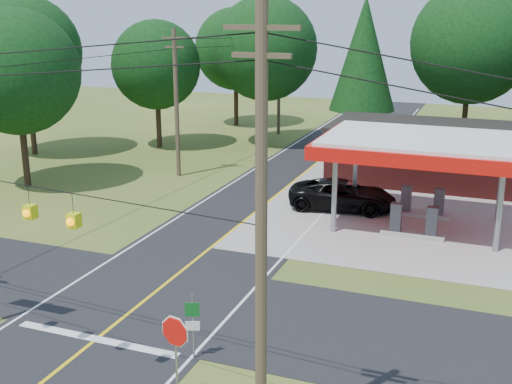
% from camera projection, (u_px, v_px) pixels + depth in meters
% --- Properties ---
extents(ground, '(120.00, 120.00, 0.00)m').
position_uv_depth(ground, '(148.00, 298.00, 25.93)').
color(ground, '#42581F').
rests_on(ground, ground).
extents(main_highway, '(8.00, 120.00, 0.02)m').
position_uv_depth(main_highway, '(148.00, 298.00, 25.93)').
color(main_highway, black).
rests_on(main_highway, ground).
extents(cross_road, '(70.00, 7.00, 0.02)m').
position_uv_depth(cross_road, '(148.00, 298.00, 25.93)').
color(cross_road, black).
rests_on(cross_road, ground).
extents(lane_center_yellow, '(0.15, 110.00, 0.00)m').
position_uv_depth(lane_center_yellow, '(148.00, 298.00, 25.93)').
color(lane_center_yellow, yellow).
rests_on(lane_center_yellow, main_highway).
extents(gas_canopy, '(10.60, 7.40, 4.88)m').
position_uv_depth(gas_canopy, '(423.00, 148.00, 33.32)').
color(gas_canopy, gray).
rests_on(gas_canopy, ground).
extents(convenience_store, '(16.40, 7.55, 3.80)m').
position_uv_depth(convenience_store, '(454.00, 155.00, 42.58)').
color(convenience_store, '#531917').
rests_on(convenience_store, ground).
extents(utility_pole_near_right, '(1.80, 0.30, 11.50)m').
position_uv_depth(utility_pole_near_right, '(261.00, 239.00, 15.42)').
color(utility_pole_near_right, '#473828').
rests_on(utility_pole_near_right, ground).
extents(utility_pole_far_left, '(1.80, 0.30, 10.00)m').
position_uv_depth(utility_pole_far_left, '(176.00, 101.00, 43.39)').
color(utility_pole_far_left, '#473828').
rests_on(utility_pole_far_left, ground).
extents(utility_pole_north, '(0.30, 0.30, 9.50)m').
position_uv_depth(utility_pole_north, '(279.00, 82.00, 58.25)').
color(utility_pole_north, '#473828').
rests_on(utility_pole_north, ground).
extents(overhead_beacons, '(17.04, 2.04, 1.03)m').
position_uv_depth(overhead_beacons, '(7.00, 185.00, 19.17)').
color(overhead_beacons, black).
rests_on(overhead_beacons, ground).
extents(treeline_backdrop, '(70.27, 51.59, 13.30)m').
position_uv_depth(treeline_backdrop, '(327.00, 64.00, 45.11)').
color(treeline_backdrop, '#332316').
rests_on(treeline_backdrop, ground).
extents(suv_car, '(6.73, 6.73, 1.70)m').
position_uv_depth(suv_car, '(342.00, 195.00, 37.16)').
color(suv_car, black).
rests_on(suv_car, ground).
extents(octagonal_stop_sign, '(0.98, 0.23, 2.90)m').
position_uv_depth(octagonal_stop_sign, '(175.00, 338.00, 18.38)').
color(octagonal_stop_sign, gray).
rests_on(octagonal_stop_sign, ground).
extents(route_sign_post, '(0.46, 0.20, 2.36)m').
position_uv_depth(route_sign_post, '(193.00, 321.00, 21.07)').
color(route_sign_post, gray).
rests_on(route_sign_post, ground).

